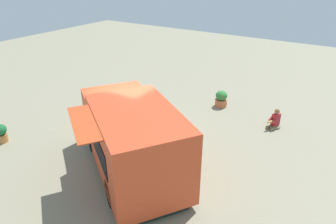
{
  "coord_description": "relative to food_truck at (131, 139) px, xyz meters",
  "views": [
    {
      "loc": [
        7.62,
        6.5,
        6.0
      ],
      "look_at": [
        -1.31,
        0.79,
        0.76
      ],
      "focal_mm": 31.74,
      "sensor_mm": 36.0,
      "label": 1
    }
  ],
  "objects": [
    {
      "name": "planter_flowering_near",
      "position": [
        1.32,
        -5.27,
        -0.79
      ],
      "size": [
        0.5,
        0.5,
        0.72
      ],
      "color": "#BD7E42",
      "rests_on": "ground_plane"
    },
    {
      "name": "ground_plane",
      "position": [
        -1.59,
        -1.3,
        -1.16
      ],
      "size": [
        40.0,
        40.0,
        0.0
      ],
      "primitive_type": "plane",
      "color": "gray"
    },
    {
      "name": "planter_flowering_far",
      "position": [
        -6.09,
        0.43,
        -0.78
      ],
      "size": [
        0.58,
        0.58,
        0.78
      ],
      "color": "#C06940",
      "rests_on": "ground_plane"
    },
    {
      "name": "food_truck",
      "position": [
        0.0,
        0.0,
        0.0
      ],
      "size": [
        4.76,
        5.42,
        2.41
      ],
      "color": "#D34624",
      "rests_on": "ground_plane"
    },
    {
      "name": "person_customer",
      "position": [
        -5.35,
        3.13,
        -0.84
      ],
      "size": [
        0.77,
        0.61,
        0.84
      ],
      "color": "#777154",
      "rests_on": "ground_plane"
    }
  ]
}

